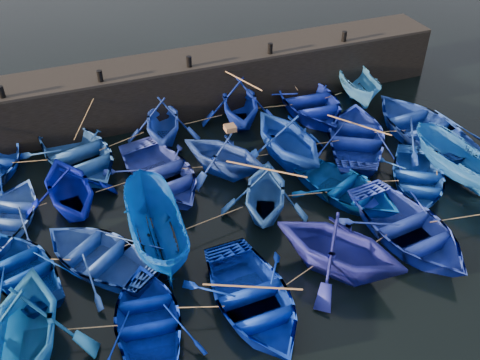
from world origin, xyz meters
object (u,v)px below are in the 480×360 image
object	(u,v)px
wooden_crate	(230,128)
boat_8	(161,174)
boat_20	(24,326)
boat_13	(23,269)

from	to	relation	value
wooden_crate	boat_8	bearing A→B (deg)	176.44
boat_8	boat_20	world-z (taller)	boat_20
boat_8	boat_13	world-z (taller)	boat_8
boat_13	wooden_crate	distance (m)	9.08
boat_20	boat_13	bearing A→B (deg)	100.09
boat_8	wooden_crate	bearing A→B (deg)	-15.38
boat_13	wooden_crate	world-z (taller)	wooden_crate
boat_13	boat_20	bearing A→B (deg)	72.88
boat_20	wooden_crate	distance (m)	10.38
boat_20	wooden_crate	world-z (taller)	boat_20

